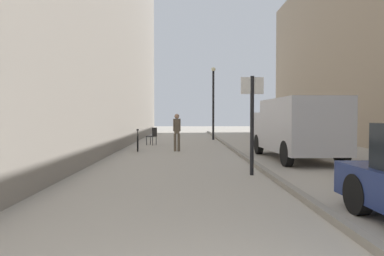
# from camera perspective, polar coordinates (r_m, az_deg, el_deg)

# --- Properties ---
(ground_plane) EXTENTS (80.00, 80.00, 0.00)m
(ground_plane) POSITION_cam_1_polar(r_m,az_deg,el_deg) (13.91, 1.36, -4.46)
(ground_plane) COLOR #A8A093
(kerb_strip) EXTENTS (0.16, 40.00, 0.12)m
(kerb_strip) POSITION_cam_1_polar(r_m,az_deg,el_deg) (14.06, 7.83, -4.16)
(kerb_strip) COLOR gray
(kerb_strip) RESTS_ON ground_plane
(pedestrian_main_foreground) EXTENTS (0.33, 0.22, 1.66)m
(pedestrian_main_foreground) POSITION_cam_1_polar(r_m,az_deg,el_deg) (15.42, -2.49, -0.27)
(pedestrian_main_foreground) COLOR brown
(pedestrian_main_foreground) RESTS_ON ground_plane
(delivery_van) EXTENTS (2.12, 5.17, 2.15)m
(delivery_van) POSITION_cam_1_polar(r_m,az_deg,el_deg) (13.02, 16.53, 0.18)
(delivery_van) COLOR #B7B7BC
(delivery_van) RESTS_ON ground_plane
(street_sign_post) EXTENTS (0.60, 0.10, 2.60)m
(street_sign_post) POSITION_cam_1_polar(r_m,az_deg,el_deg) (9.27, 9.78, 1.88)
(street_sign_post) COLOR black
(street_sign_post) RESTS_ON ground_plane
(lamp_post) EXTENTS (0.28, 0.28, 4.76)m
(lamp_post) POSITION_cam_1_polar(r_m,az_deg,el_deg) (22.94, 3.50, 4.86)
(lamp_post) COLOR black
(lamp_post) RESTS_ON ground_plane
(bicycle_leaning) EXTENTS (0.28, 1.76, 0.98)m
(bicycle_leaning) POSITION_cam_1_polar(r_m,az_deg,el_deg) (15.87, -8.86, -2.31)
(bicycle_leaning) COLOR black
(bicycle_leaning) RESTS_ON ground_plane
(cafe_chair_near_window) EXTENTS (0.59, 0.59, 0.94)m
(cafe_chair_near_window) POSITION_cam_1_polar(r_m,az_deg,el_deg) (18.84, -6.43, -1.13)
(cafe_chair_near_window) COLOR black
(cafe_chair_near_window) RESTS_ON ground_plane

